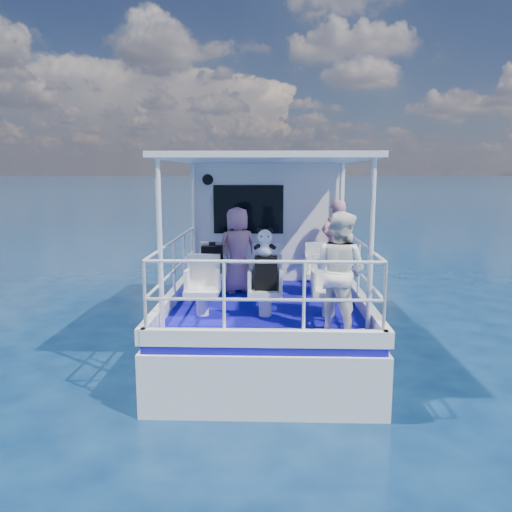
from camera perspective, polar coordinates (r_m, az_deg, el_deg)
The scene contains 20 objects.
ground at distance 8.51m, azimuth 1.14°, elevation -10.58°, with size 2000.00×2000.00×0.00m, color #081E3F.
hull at distance 9.46m, azimuth 1.22°, elevation -8.52°, with size 3.00×7.00×1.60m, color white.
deck at distance 9.23m, azimuth 1.24°, elevation -3.49°, with size 2.90×6.90×0.10m, color #100A8E.
cabin at distance 10.34m, azimuth 1.34°, elevation 4.34°, with size 2.85×2.00×2.20m, color white.
canopy at distance 7.81m, azimuth 1.20°, elevation 11.11°, with size 3.00×3.20×0.08m, color white.
canopy_posts at distance 7.80m, azimuth 1.16°, elevation 2.73°, with size 2.77×2.97×2.20m.
railings at distance 7.58m, azimuth 1.12°, elevation -2.06°, with size 2.84×3.59×1.00m, color white, non-canonical shape.
seat_port_fwd at distance 8.46m, azimuth -4.94°, elevation -3.04°, with size 0.48×0.46×0.38m, color silver.
seat_center_fwd at distance 8.40m, azimuth 1.18°, elevation -3.10°, with size 0.48×0.46×0.38m, color silver.
seat_stbd_fwd at distance 8.44m, azimuth 7.31°, elevation -3.11°, with size 0.48×0.46×0.38m, color silver.
seat_port_aft at distance 7.20m, azimuth -6.15°, elevation -5.25°, with size 0.48×0.46×0.38m, color silver.
seat_center_aft at distance 7.13m, azimuth 1.06°, elevation -5.34°, with size 0.48×0.46×0.38m, color silver.
seat_stbd_aft at distance 7.18m, azimuth 8.29°, elevation -5.34°, with size 0.48×0.46×0.38m, color silver.
passenger_port_fwd at distance 8.46m, azimuth -2.13°, elevation 0.69°, with size 0.54×0.39×1.46m, color pink.
passenger_stbd_fwd at distance 9.12m, azimuth 9.13°, elevation 1.49°, with size 0.56×0.37×1.55m, color pink.
passenger_stbd_aft at distance 6.45m, azimuth 9.54°, elevation -1.77°, with size 0.75×0.58×1.54m, color white.
backpack_port at distance 8.29m, azimuth -5.02°, elevation -0.37°, with size 0.34×0.19×0.45m, color black.
backpack_center at distance 7.04m, azimuth 1.14°, elevation -1.96°, with size 0.32×0.18×0.48m, color black.
compact_camera at distance 8.27m, azimuth -5.02°, elevation 1.40°, with size 0.11×0.06×0.06m, color black.
panda at distance 6.98m, azimuth 1.02°, elevation 1.58°, with size 0.26×0.22×0.40m, color white, non-canonical shape.
Camera 1 is at (0.09, -8.00, 2.89)m, focal length 35.00 mm.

